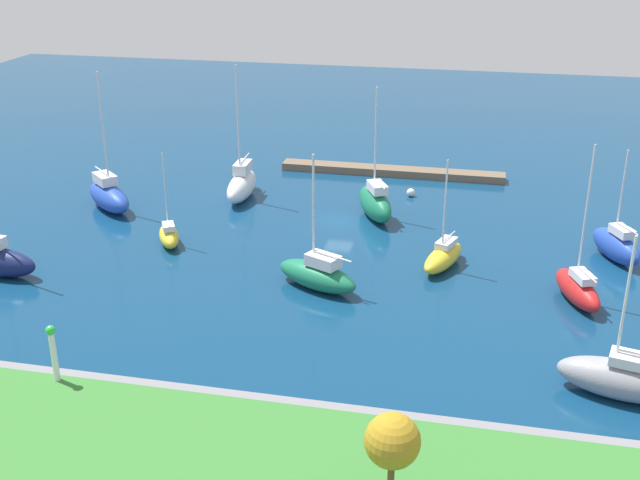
# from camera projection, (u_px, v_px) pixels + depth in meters

# --- Properties ---
(water) EXTENTS (160.00, 160.00, 0.00)m
(water) POSITION_uv_depth(u_px,v_px,m) (339.00, 221.00, 73.60)
(water) COLOR navy
(water) RESTS_ON ground
(pier_dock) EXTENTS (24.45, 2.12, 0.81)m
(pier_dock) POSITION_uv_depth(u_px,v_px,m) (392.00, 171.00, 86.57)
(pier_dock) COLOR brown
(pier_dock) RESTS_ON ground
(breakwater) EXTENTS (71.66, 2.81, 1.25)m
(breakwater) POSITION_uv_depth(u_px,v_px,m) (230.00, 413.00, 44.30)
(breakwater) COLOR gray
(breakwater) RESTS_ON ground
(harbor_beacon) EXTENTS (0.56, 0.56, 3.73)m
(harbor_beacon) POSITION_uv_depth(u_px,v_px,m) (53.00, 350.00, 45.30)
(harbor_beacon) COLOR silver
(harbor_beacon) RESTS_ON breakwater
(park_tree_west) EXTENTS (2.57, 2.57, 4.74)m
(park_tree_west) POSITION_uv_depth(u_px,v_px,m) (392.00, 441.00, 35.19)
(park_tree_west) COLOR brown
(park_tree_west) RESTS_ON shoreline_park
(sailboat_yellow_off_beacon) EXTENTS (3.81, 6.41, 9.18)m
(sailboat_yellow_off_beacon) POSITION_uv_depth(u_px,v_px,m) (443.00, 256.00, 63.69)
(sailboat_yellow_off_beacon) COLOR yellow
(sailboat_yellow_off_beacon) RESTS_ON water
(sailboat_green_by_breakwater) EXTENTS (7.46, 5.29, 10.62)m
(sailboat_green_by_breakwater) POSITION_uv_depth(u_px,v_px,m) (318.00, 274.00, 60.03)
(sailboat_green_by_breakwater) COLOR #19724C
(sailboat_green_by_breakwater) RESTS_ON water
(sailboat_blue_inner_mooring) EXTENTS (7.37, 7.03, 13.40)m
(sailboat_blue_inner_mooring) POSITION_uv_depth(u_px,v_px,m) (109.00, 195.00, 76.11)
(sailboat_blue_inner_mooring) COLOR #2347B2
(sailboat_blue_inner_mooring) RESTS_ON water
(sailboat_white_far_north) EXTENTS (2.64, 7.76, 13.46)m
(sailboat_white_far_north) POSITION_uv_depth(u_px,v_px,m) (242.00, 184.00, 79.05)
(sailboat_white_far_north) COLOR white
(sailboat_white_far_north) RESTS_ON water
(sailboat_red_mid_basin) EXTENTS (3.96, 6.49, 11.98)m
(sailboat_red_mid_basin) POSITION_uv_depth(u_px,v_px,m) (578.00, 288.00, 57.87)
(sailboat_red_mid_basin) COLOR red
(sailboat_red_mid_basin) RESTS_ON water
(sailboat_gray_along_channel) EXTENTS (7.63, 4.19, 10.30)m
(sailboat_gray_along_channel) POSITION_uv_depth(u_px,v_px,m) (620.00, 378.00, 46.44)
(sailboat_gray_along_channel) COLOR gray
(sailboat_gray_along_channel) RESTS_ON water
(sailboat_yellow_lone_south) EXTENTS (3.55, 4.78, 8.18)m
(sailboat_yellow_lone_south) POSITION_uv_depth(u_px,v_px,m) (169.00, 235.00, 68.13)
(sailboat_yellow_lone_south) COLOR yellow
(sailboat_yellow_lone_south) RESTS_ON water
(sailboat_green_center_basin) EXTENTS (5.18, 7.51, 12.35)m
(sailboat_green_center_basin) POSITION_uv_depth(u_px,v_px,m) (375.00, 202.00, 73.87)
(sailboat_green_center_basin) COLOR #19724C
(sailboat_green_center_basin) RESTS_ON water
(sailboat_blue_west_end) EXTENTS (4.45, 6.49, 9.33)m
(sailboat_blue_west_end) POSITION_uv_depth(u_px,v_px,m) (616.00, 245.00, 65.01)
(sailboat_blue_west_end) COLOR #2347B2
(sailboat_blue_west_end) RESTS_ON water
(mooring_buoy_white) EXTENTS (0.84, 0.84, 0.84)m
(mooring_buoy_white) POSITION_uv_depth(u_px,v_px,m) (411.00, 193.00, 79.91)
(mooring_buoy_white) COLOR white
(mooring_buoy_white) RESTS_ON water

